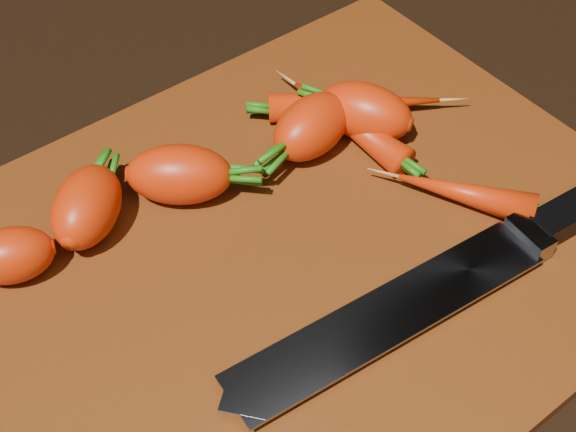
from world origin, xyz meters
TOP-DOWN VIEW (x-y plane):
  - ground at (0.00, 0.00)m, footprint 2.00×2.00m
  - cutting_board at (0.00, 0.00)m, footprint 0.50×0.40m
  - carrot_0 at (-0.11, 0.10)m, footprint 0.08×0.08m
  - carrot_1 at (-0.17, 0.09)m, footprint 0.07×0.06m
  - carrot_2 at (-0.04, 0.09)m, footprint 0.09×0.08m
  - carrot_3 at (0.07, 0.07)m, footprint 0.08×0.06m
  - carrot_4 at (0.11, 0.06)m, footprint 0.08×0.09m
  - carrot_5 at (0.10, 0.06)m, footprint 0.03×0.13m
  - carrot_6 at (0.12, 0.08)m, footprint 0.13×0.10m
  - carrot_7 at (0.12, -0.05)m, footprint 0.08×0.10m
  - knife at (0.03, -0.09)m, footprint 0.38×0.07m

SIDE VIEW (x-z plane):
  - ground at x=0.00m, z-range -0.01..0.00m
  - cutting_board at x=0.00m, z-range 0.00..0.01m
  - knife at x=0.03m, z-range 0.01..0.03m
  - carrot_6 at x=0.12m, z-range 0.01..0.04m
  - carrot_5 at x=0.10m, z-range 0.01..0.04m
  - carrot_7 at x=0.12m, z-range 0.01..0.04m
  - carrot_1 at x=-0.17m, z-range 0.01..0.05m
  - carrot_2 at x=-0.04m, z-range 0.01..0.06m
  - carrot_4 at x=0.11m, z-range 0.01..0.06m
  - carrot_0 at x=-0.11m, z-range 0.01..0.06m
  - carrot_3 at x=0.07m, z-range 0.01..0.06m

